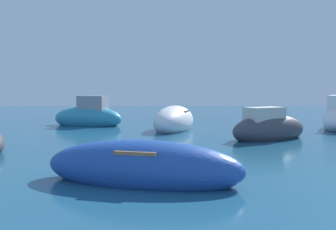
# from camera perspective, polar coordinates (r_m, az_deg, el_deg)

# --- Properties ---
(moored_boat_1) EXTENTS (4.69, 2.91, 2.16)m
(moored_boat_1) POSITION_cam_1_polar(r_m,az_deg,el_deg) (21.23, -13.29, -0.28)
(moored_boat_1) COLOR teal
(moored_boat_1) RESTS_ON ground
(moored_boat_2) EXTENTS (4.28, 3.13, 1.74)m
(moored_boat_2) POSITION_cam_1_polar(r_m,az_deg,el_deg) (15.72, 16.65, -2.22)
(moored_boat_2) COLOR #3F3F47
(moored_boat_2) RESTS_ON ground
(moored_boat_3) EXTENTS (5.05, 2.73, 1.31)m
(moored_boat_3) POSITION_cam_1_polar(r_m,az_deg,el_deg) (8.13, -4.38, -8.78)
(moored_boat_3) COLOR #1E479E
(moored_boat_3) RESTS_ON ground
(moored_boat_6) EXTENTS (3.29, 4.93, 1.70)m
(moored_boat_6) POSITION_cam_1_polar(r_m,az_deg,el_deg) (18.60, 1.04, -1.01)
(moored_boat_6) COLOR white
(moored_boat_6) RESTS_ON ground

